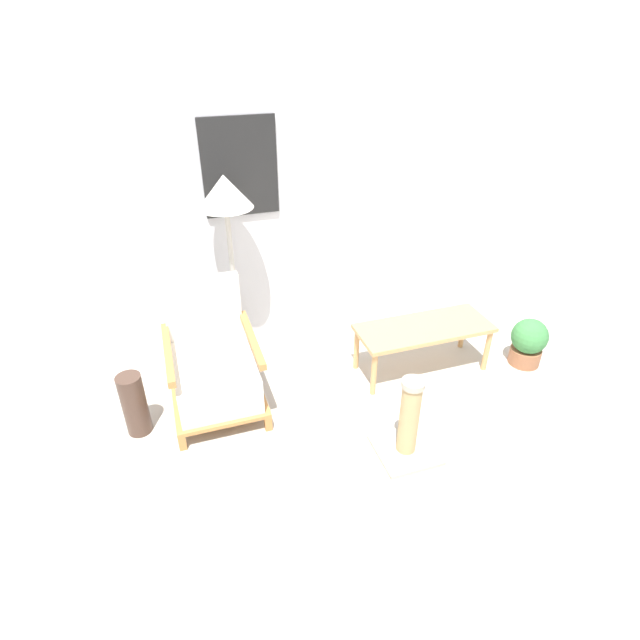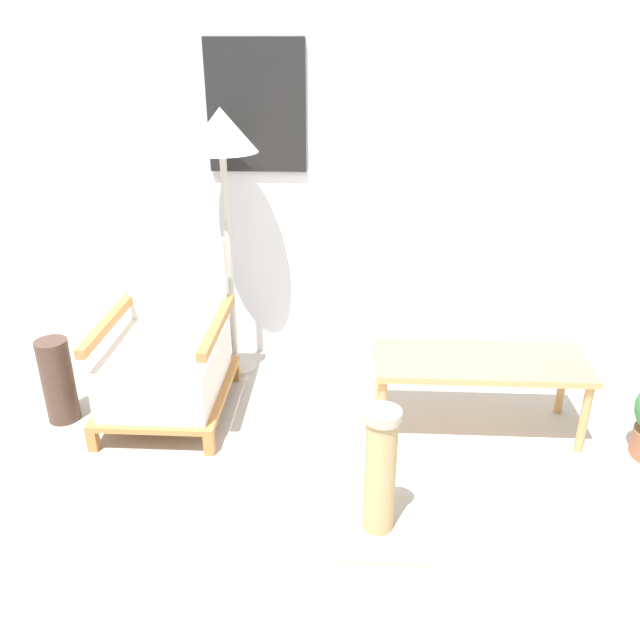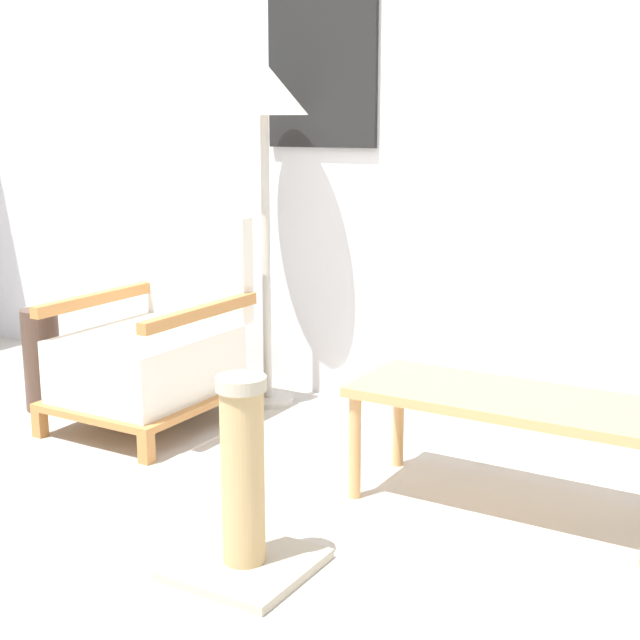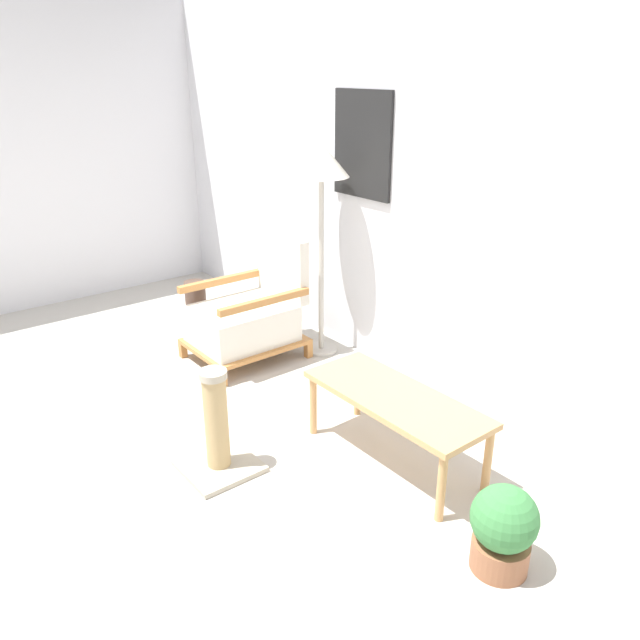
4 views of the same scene
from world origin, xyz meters
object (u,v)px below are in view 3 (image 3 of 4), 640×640
(scratching_post, at_px, (243,500))
(floor_lamp, at_px, (264,109))
(vase, at_px, (42,360))
(armchair, at_px, (155,350))
(coffee_table, at_px, (511,409))

(scratching_post, bearing_deg, floor_lamp, 121.43)
(vase, bearing_deg, scratching_post, -24.65)
(armchair, height_order, floor_lamp, floor_lamp)
(coffee_table, bearing_deg, scratching_post, -123.57)
(armchair, distance_m, vase, 0.59)
(armchair, distance_m, floor_lamp, 1.17)
(armchair, distance_m, coffee_table, 1.65)
(coffee_table, distance_m, vase, 2.22)
(floor_lamp, xyz_separation_m, coffee_table, (1.38, -0.59, -1.00))
(coffee_table, relative_size, vase, 2.28)
(armchair, height_order, vase, armchair)
(floor_lamp, xyz_separation_m, scratching_post, (0.85, -1.39, -1.14))
(armchair, relative_size, scratching_post, 1.49)
(armchair, relative_size, vase, 1.89)
(armchair, bearing_deg, scratching_post, -39.13)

